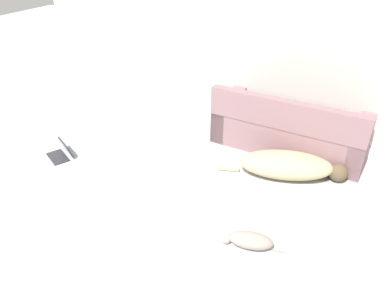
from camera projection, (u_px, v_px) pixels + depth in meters
wall_back at (234, 34)px, 5.47m from camera, size 6.99×0.06×2.62m
couch at (288, 130)px, 5.06m from camera, size 2.04×0.87×0.83m
dog at (289, 165)px, 4.56m from camera, size 1.54×0.81×0.32m
cat at (249, 240)px, 3.58m from camera, size 0.61×0.28×0.16m
laptop_open at (63, 151)px, 5.00m from camera, size 0.44×0.40×0.21m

